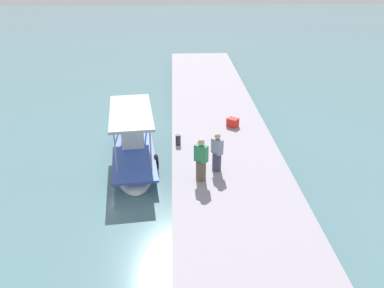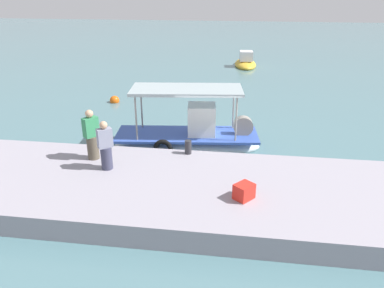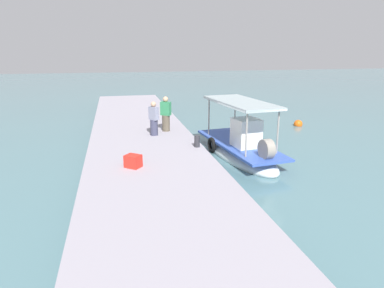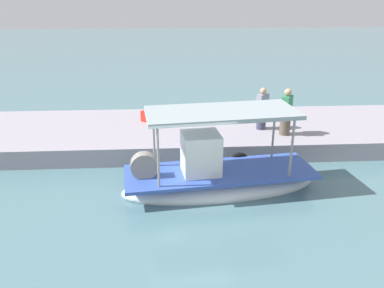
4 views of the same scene
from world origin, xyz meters
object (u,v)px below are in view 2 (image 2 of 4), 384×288
Objects in this scene: main_fishing_boat at (189,138)px; mooring_bollard at (188,147)px; fisherman_near_bollard at (106,148)px; fisherman_by_crate at (92,137)px; marker_buoy at (115,100)px; moored_boat_near at (246,63)px; cargo_crate at (244,191)px.

main_fishing_boat is 2.15m from mooring_bollard.
fisherman_by_crate is (-0.74, 0.70, 0.05)m from fisherman_near_bollard.
moored_boat_near reaches higher than marker_buoy.
main_fishing_boat is at bearing 44.86° from fisherman_by_crate.
main_fishing_boat is 4.36m from fisherman_near_bollard.
cargo_crate reaches higher than marker_buoy.
fisherman_near_bollard is 1.02m from fisherman_by_crate.
moored_boat_near is (1.91, 19.73, -0.68)m from mooring_bollard.
fisherman_by_crate is 3.35× the size of cargo_crate.
marker_buoy is (-5.52, 8.02, -0.82)m from mooring_bollard.
main_fishing_boat is 3.51× the size of fisherman_by_crate.
fisherman_near_bollard reaches higher than mooring_bollard.
cargo_crate is at bearing -89.72° from moored_boat_near.
main_fishing_boat is at bearing 97.39° from mooring_bollard.
main_fishing_boat is 17.79m from moored_boat_near.
moored_boat_near reaches higher than cargo_crate.
mooring_bollard is 0.94× the size of cargo_crate.
mooring_bollard is at bearing -55.46° from marker_buoy.
mooring_bollard is at bearing 32.24° from fisherman_near_bollard.
fisherman_near_bollard is 3.33× the size of mooring_bollard.
fisherman_by_crate is at bearing -103.99° from moored_boat_near.
main_fishing_boat reaches higher than mooring_bollard.
fisherman_near_bollard is at bearing -121.22° from main_fishing_boat.
fisherman_by_crate is 3.57× the size of mooring_bollard.
fisherman_by_crate reaches higher than marker_buoy.
fisherman_by_crate is at bearing -165.06° from mooring_bollard.
fisherman_near_bollard is 0.41× the size of moored_boat_near.
moored_boat_near is at bearing 57.58° from marker_buoy.
fisherman_near_bollard is 3.02× the size of marker_buoy.
fisherman_near_bollard is at bearing -101.64° from moored_boat_near.
fisherman_near_bollard is 10.14m from marker_buoy.
fisherman_by_crate is 0.44× the size of moored_boat_near.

